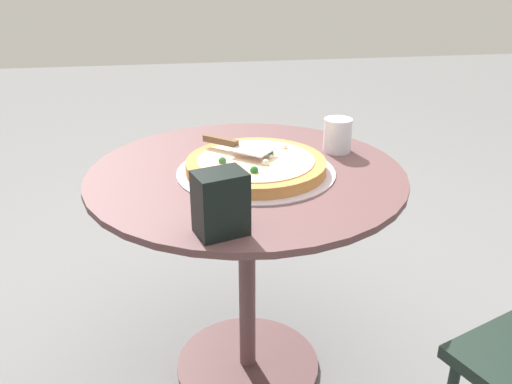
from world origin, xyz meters
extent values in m
plane|color=slate|center=(0.00, 0.00, 0.00)|extent=(10.00, 10.00, 0.00)
cylinder|color=brown|center=(0.00, 0.00, 0.67)|extent=(0.87, 0.87, 0.02)
cylinder|color=brown|center=(0.00, 0.00, 0.34)|extent=(0.05, 0.05, 0.65)
cylinder|color=brown|center=(0.00, 0.00, 0.01)|extent=(0.45, 0.45, 0.02)
cylinder|color=silver|center=(-0.01, -0.03, 0.69)|extent=(0.43, 0.43, 0.00)
cylinder|color=#CD8B49|center=(-0.01, -0.03, 0.70)|extent=(0.38, 0.38, 0.03)
cylinder|color=beige|center=(-0.01, -0.03, 0.72)|extent=(0.31, 0.31, 0.00)
sphere|color=#F7F0C7|center=(0.06, -0.12, 0.73)|extent=(0.02, 0.02, 0.02)
sphere|color=silver|center=(0.01, -0.03, 0.73)|extent=(0.02, 0.02, 0.02)
sphere|color=#287233|center=(0.03, -0.07, 0.73)|extent=(0.02, 0.02, 0.02)
sphere|color=#387034|center=(-0.03, 0.07, 0.73)|extent=(0.02, 0.02, 0.02)
sphere|color=#F5DEC7|center=(0.09, 0.00, 0.73)|extent=(0.02, 0.02, 0.02)
sphere|color=#F0EECE|center=(-0.06, -0.04, 0.73)|extent=(0.02, 0.02, 0.02)
sphere|color=white|center=(-0.01, -0.06, 0.73)|extent=(0.01, 0.01, 0.01)
sphere|color=#256B28|center=(-0.10, -0.01, 0.73)|extent=(0.02, 0.02, 0.02)
sphere|color=silver|center=(0.03, -0.04, 0.73)|extent=(0.02, 0.02, 0.02)
cube|color=silver|center=(0.01, -0.02, 0.74)|extent=(0.13, 0.13, 0.00)
cube|color=brown|center=(0.08, 0.06, 0.75)|extent=(0.08, 0.10, 0.02)
cylinder|color=silver|center=(0.12, -0.29, 0.73)|extent=(0.08, 0.08, 0.10)
cube|color=black|center=(-0.34, 0.10, 0.75)|extent=(0.11, 0.12, 0.14)
camera|label=1|loc=(-1.36, 0.18, 1.24)|focal=38.15mm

